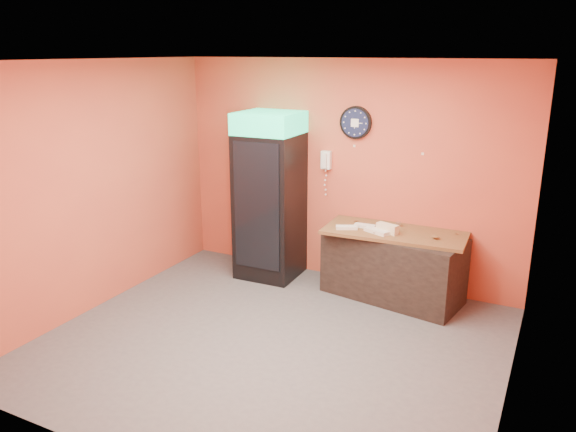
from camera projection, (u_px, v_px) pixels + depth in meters
The scene contains 15 objects.
floor at pixel (272, 343), 5.76m from camera, with size 4.50×4.50×0.00m, color #47474C.
back_wall at pixel (346, 173), 7.07m from camera, with size 4.50×0.02×2.80m, color #CA5639.
left_wall at pixel (96, 187), 6.33m from camera, with size 0.02×4.00×2.80m, color #CA5639.
right_wall at pixel (523, 248), 4.39m from camera, with size 0.02×4.00×2.80m, color #CA5639.
ceiling at pixel (269, 60), 4.96m from camera, with size 4.50×4.00×0.02m, color white.
beverage_cooler at pixel (269, 199), 7.22m from camera, with size 0.77×0.79×2.15m.
prep_counter at pixel (393, 266), 6.72m from camera, with size 1.61×0.72×0.80m, color black.
wall_clock at pixel (356, 123), 6.82m from camera, with size 0.40×0.06×0.40m.
wall_phone at pixel (326, 160), 7.10m from camera, with size 0.12×0.11×0.23m.
butcher_paper at pixel (395, 233), 6.60m from camera, with size 1.65×0.73×0.04m, color brown.
sub_roll_stack at pixel (387, 228), 6.51m from camera, with size 0.28×0.17×0.11m.
wrapped_sandwich_left at pixel (347, 227), 6.67m from camera, with size 0.25×0.10×0.04m, color silver.
wrapped_sandwich_mid at pixel (377, 231), 6.52m from camera, with size 0.30×0.12×0.04m, color silver.
wrapped_sandwich_right at pixel (365, 226), 6.72m from camera, with size 0.25×0.10×0.04m, color silver.
kitchen_tool at pixel (398, 224), 6.75m from camera, with size 0.06×0.06×0.06m, color silver.
Camera 1 is at (2.46, -4.53, 2.89)m, focal length 35.00 mm.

